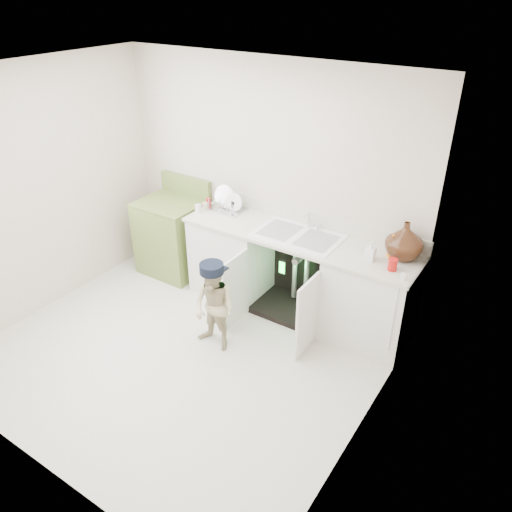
{
  "coord_description": "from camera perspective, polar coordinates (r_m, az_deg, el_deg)",
  "views": [
    {
      "loc": [
        2.6,
        -2.67,
        3.14
      ],
      "look_at": [
        0.39,
        0.7,
        0.86
      ],
      "focal_mm": 35.0,
      "sensor_mm": 36.0,
      "label": 1
    }
  ],
  "objects": [
    {
      "name": "repair_worker",
      "position": [
        4.66,
        -4.79,
        -5.79
      ],
      "size": [
        0.65,
        0.77,
        0.9
      ],
      "rotation": [
        0.0,
        0.0,
        -0.07
      ],
      "color": "beige",
      "rests_on": "ground"
    },
    {
      "name": "room_shell",
      "position": [
        4.18,
        -9.74,
        2.15
      ],
      "size": [
        6.0,
        5.5,
        1.26
      ],
      "color": "beige",
      "rests_on": "ground"
    },
    {
      "name": "counter_run",
      "position": [
        5.12,
        5.04,
        -1.95
      ],
      "size": [
        2.44,
        1.02,
        1.25
      ],
      "color": "silver",
      "rests_on": "ground"
    },
    {
      "name": "ground",
      "position": [
        4.87,
        -8.49,
        -11.02
      ],
      "size": [
        3.5,
        3.5,
        0.0
      ],
      "primitive_type": "plane",
      "color": "beige",
      "rests_on": "ground"
    },
    {
      "name": "avocado_stove",
      "position": [
        5.97,
        -9.39,
        2.37
      ],
      "size": [
        0.71,
        0.65,
        1.1
      ],
      "color": "olive",
      "rests_on": "ground"
    }
  ]
}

